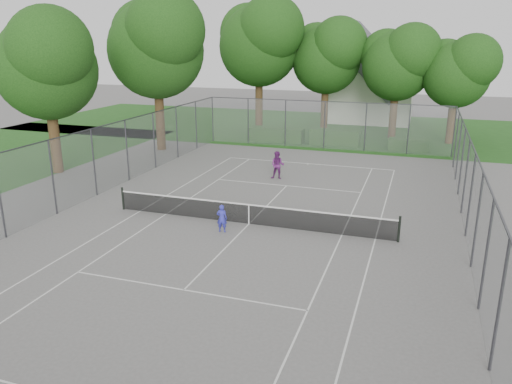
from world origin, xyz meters
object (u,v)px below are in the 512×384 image
(tennis_net, at_px, (249,213))
(girl_player, at_px, (222,218))
(house, at_px, (372,82))
(woman_player, at_px, (278,165))

(tennis_net, bearing_deg, girl_player, -123.16)
(house, bearing_deg, woman_player, -96.64)
(girl_player, bearing_deg, house, -104.77)
(house, xyz_separation_m, girl_player, (-2.65, -32.54, -3.27))
(house, height_order, woman_player, house)
(tennis_net, bearing_deg, woman_player, 96.69)
(girl_player, bearing_deg, woman_player, -99.39)
(woman_player, bearing_deg, tennis_net, -86.48)
(woman_player, bearing_deg, girl_player, -92.44)
(house, bearing_deg, girl_player, -94.65)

